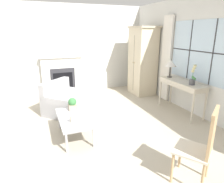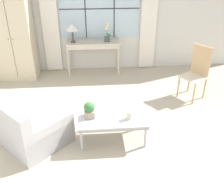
{
  "view_description": "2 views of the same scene",
  "coord_description": "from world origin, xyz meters",
  "px_view_note": "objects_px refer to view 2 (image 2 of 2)",
  "views": [
    {
      "loc": [
        3.58,
        -0.6,
        1.99
      ],
      "look_at": [
        0.31,
        0.68,
        0.92
      ],
      "focal_mm": 32.0,
      "sensor_mm": 36.0,
      "label": 1
    },
    {
      "loc": [
        -0.21,
        -3.22,
        2.62
      ],
      "look_at": [
        0.09,
        0.43,
        0.65
      ],
      "focal_mm": 40.0,
      "sensor_mm": 36.0,
      "label": 2
    }
  ],
  "objects_px": {
    "pillar_candle": "(129,116)",
    "potted_plant_small": "(89,110)",
    "coffee_table": "(112,119)",
    "armoire": "(14,34)",
    "armchair_upholstered": "(31,128)",
    "table_lamp": "(72,27)",
    "potted_orchid": "(107,35)",
    "console_table": "(93,45)",
    "side_chair_wooden": "(197,70)"
  },
  "relations": [
    {
      "from": "console_table",
      "to": "coffee_table",
      "type": "distance_m",
      "value": 2.75
    },
    {
      "from": "armoire",
      "to": "table_lamp",
      "type": "height_order",
      "value": "armoire"
    },
    {
      "from": "table_lamp",
      "to": "side_chair_wooden",
      "type": "xyz_separation_m",
      "value": [
        2.57,
        -1.4,
        -0.57
      ]
    },
    {
      "from": "armoire",
      "to": "armchair_upholstered",
      "type": "relative_size",
      "value": 1.63
    },
    {
      "from": "armoire",
      "to": "console_table",
      "type": "distance_m",
      "value": 1.84
    },
    {
      "from": "potted_orchid",
      "to": "armchair_upholstered",
      "type": "bearing_deg",
      "value": -117.28
    },
    {
      "from": "armoire",
      "to": "potted_plant_small",
      "type": "xyz_separation_m",
      "value": [
        1.71,
        -2.59,
        -0.52
      ]
    },
    {
      "from": "pillar_candle",
      "to": "potted_plant_small",
      "type": "bearing_deg",
      "value": 169.17
    },
    {
      "from": "armchair_upholstered",
      "to": "pillar_candle",
      "type": "relative_size",
      "value": 8.79
    },
    {
      "from": "table_lamp",
      "to": "potted_orchid",
      "type": "height_order",
      "value": "potted_orchid"
    },
    {
      "from": "table_lamp",
      "to": "potted_plant_small",
      "type": "xyz_separation_m",
      "value": [
        0.37,
        -2.66,
        -0.62
      ]
    },
    {
      "from": "side_chair_wooden",
      "to": "pillar_candle",
      "type": "xyz_separation_m",
      "value": [
        -1.59,
        -1.38,
        -0.12
      ]
    },
    {
      "from": "potted_plant_small",
      "to": "armoire",
      "type": "bearing_deg",
      "value": 123.39
    },
    {
      "from": "armchair_upholstered",
      "to": "side_chair_wooden",
      "type": "xyz_separation_m",
      "value": [
        3.12,
        1.26,
        0.34
      ]
    },
    {
      "from": "pillar_candle",
      "to": "side_chair_wooden",
      "type": "bearing_deg",
      "value": 40.83
    },
    {
      "from": "potted_plant_small",
      "to": "pillar_candle",
      "type": "xyz_separation_m",
      "value": [
        0.6,
        -0.12,
        -0.07
      ]
    },
    {
      "from": "table_lamp",
      "to": "potted_plant_small",
      "type": "bearing_deg",
      "value": -82.0
    },
    {
      "from": "potted_plant_small",
      "to": "table_lamp",
      "type": "bearing_deg",
      "value": 98.0
    },
    {
      "from": "coffee_table",
      "to": "potted_plant_small",
      "type": "xyz_separation_m",
      "value": [
        -0.35,
        0.04,
        0.17
      ]
    },
    {
      "from": "armoire",
      "to": "table_lamp",
      "type": "xyz_separation_m",
      "value": [
        1.33,
        0.06,
        0.1
      ]
    },
    {
      "from": "armoire",
      "to": "armchair_upholstered",
      "type": "distance_m",
      "value": 2.83
    },
    {
      "from": "side_chair_wooden",
      "to": "potted_plant_small",
      "type": "bearing_deg",
      "value": -150.14
    },
    {
      "from": "side_chair_wooden",
      "to": "console_table",
      "type": "bearing_deg",
      "value": 145.95
    },
    {
      "from": "coffee_table",
      "to": "armoire",
      "type": "bearing_deg",
      "value": 128.08
    },
    {
      "from": "console_table",
      "to": "armchair_upholstered",
      "type": "height_order",
      "value": "console_table"
    },
    {
      "from": "armoire",
      "to": "pillar_candle",
      "type": "bearing_deg",
      "value": -49.51
    },
    {
      "from": "table_lamp",
      "to": "potted_orchid",
      "type": "xyz_separation_m",
      "value": [
        0.82,
        -0.0,
        -0.19
      ]
    },
    {
      "from": "console_table",
      "to": "armchair_upholstered",
      "type": "xyz_separation_m",
      "value": [
        -1.03,
        -2.68,
        -0.46
      ]
    },
    {
      "from": "armchair_upholstered",
      "to": "console_table",
      "type": "bearing_deg",
      "value": 69.07
    },
    {
      "from": "armoire",
      "to": "coffee_table",
      "type": "height_order",
      "value": "armoire"
    },
    {
      "from": "table_lamp",
      "to": "pillar_candle",
      "type": "xyz_separation_m",
      "value": [
        0.98,
        -2.77,
        -0.68
      ]
    },
    {
      "from": "side_chair_wooden",
      "to": "pillar_candle",
      "type": "distance_m",
      "value": 2.11
    },
    {
      "from": "armoire",
      "to": "potted_orchid",
      "type": "xyz_separation_m",
      "value": [
        2.15,
        0.06,
        -0.09
      ]
    },
    {
      "from": "table_lamp",
      "to": "coffee_table",
      "type": "height_order",
      "value": "table_lamp"
    },
    {
      "from": "table_lamp",
      "to": "potted_orchid",
      "type": "distance_m",
      "value": 0.84
    },
    {
      "from": "console_table",
      "to": "armchair_upholstered",
      "type": "bearing_deg",
      "value": -110.93
    },
    {
      "from": "coffee_table",
      "to": "pillar_candle",
      "type": "relative_size",
      "value": 7.23
    },
    {
      "from": "console_table",
      "to": "potted_plant_small",
      "type": "distance_m",
      "value": 2.68
    },
    {
      "from": "table_lamp",
      "to": "pillar_candle",
      "type": "relative_size",
      "value": 3.06
    },
    {
      "from": "potted_orchid",
      "to": "coffee_table",
      "type": "xyz_separation_m",
      "value": [
        -0.09,
        -2.7,
        -0.6
      ]
    },
    {
      "from": "armchair_upholstered",
      "to": "side_chair_wooden",
      "type": "bearing_deg",
      "value": 22.05
    },
    {
      "from": "potted_orchid",
      "to": "potted_plant_small",
      "type": "height_order",
      "value": "potted_orchid"
    },
    {
      "from": "armoire",
      "to": "armchair_upholstered",
      "type": "bearing_deg",
      "value": -73.19
    },
    {
      "from": "table_lamp",
      "to": "coffee_table",
      "type": "xyz_separation_m",
      "value": [
        0.73,
        -2.7,
        -0.79
      ]
    },
    {
      "from": "potted_orchid",
      "to": "side_chair_wooden",
      "type": "height_order",
      "value": "potted_orchid"
    },
    {
      "from": "coffee_table",
      "to": "table_lamp",
      "type": "bearing_deg",
      "value": 105.1
    },
    {
      "from": "armoire",
      "to": "potted_plant_small",
      "type": "distance_m",
      "value": 3.15
    },
    {
      "from": "armchair_upholstered",
      "to": "armoire",
      "type": "bearing_deg",
      "value": 106.81
    },
    {
      "from": "console_table",
      "to": "pillar_candle",
      "type": "bearing_deg",
      "value": -79.8
    },
    {
      "from": "console_table",
      "to": "pillar_candle",
      "type": "distance_m",
      "value": 2.85
    }
  ]
}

